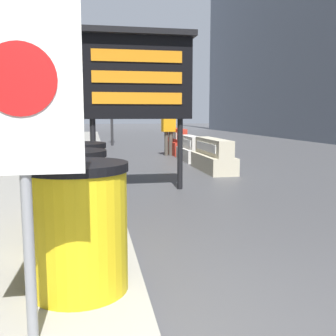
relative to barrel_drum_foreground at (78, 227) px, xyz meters
name	(u,v)px	position (x,y,z in m)	size (l,w,h in m)	color
barrel_drum_foreground	(78,227)	(0.00, 0.00, 0.00)	(0.71, 0.71, 0.92)	yellow
barrel_drum_middle	(69,199)	(-0.12, 0.97, 0.00)	(0.71, 0.71, 0.92)	yellow
barrel_drum_back	(76,182)	(-0.09, 1.94, 0.00)	(0.71, 0.71, 0.92)	yellow
warning_sign	(21,104)	(-0.24, -0.63, 0.84)	(0.62, 0.08, 1.90)	gray
message_board	(137,77)	(0.91, 4.35, 1.46)	(2.10, 0.36, 2.86)	black
jersey_barrier_cream	(213,157)	(3.04, 6.57, -0.25)	(0.62, 2.03, 0.80)	beige
jersey_barrier_white	(191,150)	(3.04, 8.84, -0.27)	(0.56, 1.67, 0.75)	silver
jersey_barrier_red_striped	(177,143)	(3.04, 10.90, -0.21)	(0.53, 1.93, 0.91)	red
traffic_cone_near	(226,150)	(4.26, 9.12, -0.33)	(0.32, 0.32, 0.56)	black
traffic_light_near_curb	(111,76)	(0.97, 15.17, 2.50)	(0.28, 0.44, 4.30)	#2D2D30
pedestrian_worker	(169,126)	(2.66, 10.45, 0.39)	(0.47, 0.32, 1.69)	#514C42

